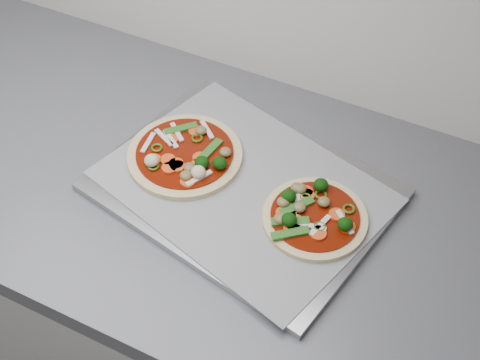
% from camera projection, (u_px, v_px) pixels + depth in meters
% --- Properties ---
extents(countertop, '(3.60, 0.60, 0.04)m').
position_uv_depth(countertop, '(476.00, 298.00, 0.98)').
color(countertop, '#5A5A61').
rests_on(countertop, base_cabinet).
extents(baking_tray, '(0.51, 0.41, 0.01)m').
position_uv_depth(baking_tray, '(243.00, 189.00, 1.09)').
color(baking_tray, '#96959B').
rests_on(baking_tray, countertop).
extents(parchment, '(0.50, 0.42, 0.00)m').
position_uv_depth(parchment, '(243.00, 186.00, 1.08)').
color(parchment, gray).
rests_on(parchment, baking_tray).
extents(pizza_left, '(0.23, 0.23, 0.03)m').
position_uv_depth(pizza_left, '(186.00, 155.00, 1.11)').
color(pizza_left, beige).
rests_on(pizza_left, parchment).
extents(pizza_right, '(0.18, 0.18, 0.03)m').
position_uv_depth(pizza_right, '(312.00, 215.00, 1.03)').
color(pizza_right, beige).
rests_on(pizza_right, parchment).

